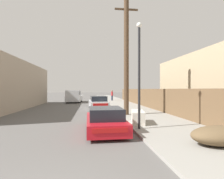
% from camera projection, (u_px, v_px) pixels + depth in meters
% --- Properties ---
extents(sidewalk_curb, '(4.20, 63.00, 0.12)m').
position_uv_depth(sidewalk_curb, '(119.00, 103.00, 25.77)').
color(sidewalk_curb, gray).
rests_on(sidewalk_curb, ground).
extents(discarded_fridge, '(0.98, 1.78, 0.74)m').
position_uv_depth(discarded_fridge, '(138.00, 117.00, 9.98)').
color(discarded_fridge, silver).
rests_on(discarded_fridge, sidewalk_curb).
extents(parked_sports_car_red, '(1.83, 4.13, 1.18)m').
position_uv_depth(parked_sports_car_red, '(105.00, 120.00, 8.52)').
color(parked_sports_car_red, red).
rests_on(parked_sports_car_red, ground).
extents(car_parked_mid, '(2.07, 4.47, 1.34)m').
position_uv_depth(car_parked_mid, '(98.00, 103.00, 18.61)').
color(car_parked_mid, silver).
rests_on(car_parked_mid, ground).
extents(pickup_truck, '(2.26, 5.36, 1.89)m').
position_uv_depth(pickup_truck, '(74.00, 96.00, 26.97)').
color(pickup_truck, silver).
rests_on(pickup_truck, ground).
extents(utility_pole, '(1.80, 0.38, 8.95)m').
position_uv_depth(utility_pole, '(126.00, 55.00, 13.35)').
color(utility_pole, '#4C3826').
rests_on(utility_pole, sidewalk_curb).
extents(street_lamp, '(0.26, 0.26, 5.21)m').
position_uv_depth(street_lamp, '(139.00, 68.00, 8.55)').
color(street_lamp, '#232326').
rests_on(street_lamp, sidewalk_curb).
extents(brush_pile, '(2.13, 1.26, 0.67)m').
position_uv_depth(brush_pile, '(221.00, 135.00, 6.04)').
color(brush_pile, brown).
rests_on(brush_pile, sidewalk_curb).
extents(wooden_fence, '(0.08, 30.44, 1.97)m').
position_uv_depth(wooden_fence, '(149.00, 98.00, 18.30)').
color(wooden_fence, brown).
rests_on(wooden_fence, sidewalk_curb).
extents(building_right_house, '(6.00, 13.06, 5.20)m').
position_uv_depth(building_right_house, '(221.00, 83.00, 15.53)').
color(building_right_house, tan).
rests_on(building_right_house, ground).
extents(pedestrian, '(0.34, 0.34, 1.78)m').
position_uv_depth(pedestrian, '(112.00, 95.00, 30.15)').
color(pedestrian, '#282D42').
rests_on(pedestrian, sidewalk_curb).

